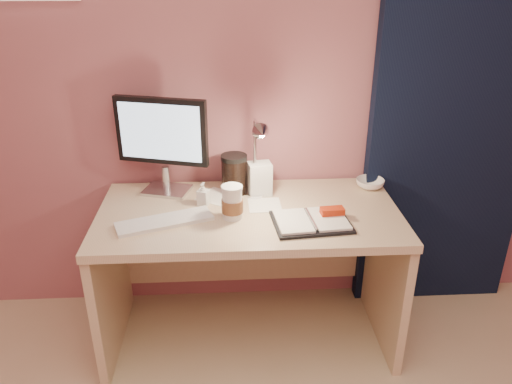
{
  "coord_description": "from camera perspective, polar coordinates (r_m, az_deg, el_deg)",
  "views": [
    {
      "loc": [
        -0.08,
        -0.68,
        1.79
      ],
      "look_at": [
        0.03,
        1.33,
        0.85
      ],
      "focal_mm": 35.0,
      "sensor_mm": 36.0,
      "label": 1
    }
  ],
  "objects": [
    {
      "name": "coffee_cup",
      "position": [
        2.23,
        -2.73,
        -1.26
      ],
      "size": [
        0.1,
        0.1,
        0.16
      ],
      "color": "silver",
      "rests_on": "desk"
    },
    {
      "name": "desk_lamp",
      "position": [
        2.27,
        -0.31,
        4.4
      ],
      "size": [
        0.11,
        0.26,
        0.42
      ],
      "rotation": [
        0.0,
        0.0,
        0.12
      ],
      "color": "silver",
      "rests_on": "desk"
    },
    {
      "name": "bowl",
      "position": [
        2.61,
        12.9,
        0.95
      ],
      "size": [
        0.15,
        0.15,
        0.04
      ],
      "primitive_type": "imported",
      "rotation": [
        0.0,
        0.0,
        0.08
      ],
      "color": "white",
      "rests_on": "desk"
    },
    {
      "name": "paper_c",
      "position": [
        2.46,
        -4.35,
        -0.54
      ],
      "size": [
        0.23,
        0.23,
        0.0
      ],
      "primitive_type": "cube",
      "rotation": [
        0.0,
        0.0,
        1.02
      ],
      "color": "white",
      "rests_on": "desk"
    },
    {
      "name": "dark_jar",
      "position": [
        2.47,
        -2.49,
        1.84
      ],
      "size": [
        0.12,
        0.12,
        0.18
      ],
      "primitive_type": "cylinder",
      "color": "black",
      "rests_on": "desk"
    },
    {
      "name": "planner",
      "position": [
        2.22,
        6.52,
        -3.24
      ],
      "size": [
        0.36,
        0.28,
        0.05
      ],
      "rotation": [
        0.0,
        0.0,
        0.1
      ],
      "color": "black",
      "rests_on": "desk"
    },
    {
      "name": "paper_a",
      "position": [
        2.37,
        1.0,
        -1.51
      ],
      "size": [
        0.16,
        0.16,
        0.0
      ],
      "primitive_type": "cube",
      "rotation": [
        0.0,
        0.0,
        0.03
      ],
      "color": "white",
      "rests_on": "desk"
    },
    {
      "name": "lotion_bottle",
      "position": [
        2.36,
        -6.04,
        -0.22
      ],
      "size": [
        0.07,
        0.07,
        0.11
      ],
      "primitive_type": "imported",
      "rotation": [
        0.0,
        0.0,
        -0.4
      ],
      "color": "silver",
      "rests_on": "desk"
    },
    {
      "name": "keyboard",
      "position": [
        2.25,
        -10.4,
        -3.32
      ],
      "size": [
        0.44,
        0.26,
        0.02
      ],
      "primitive_type": "cube",
      "rotation": [
        0.0,
        0.0,
        0.35
      ],
      "color": "silver",
      "rests_on": "desk"
    },
    {
      "name": "monitor",
      "position": [
        2.44,
        -10.61,
        6.18
      ],
      "size": [
        0.44,
        0.22,
        0.48
      ],
      "rotation": [
        0.0,
        0.0,
        -0.28
      ],
      "color": "silver",
      "rests_on": "desk"
    },
    {
      "name": "product_box",
      "position": [
        2.45,
        0.43,
        1.51
      ],
      "size": [
        0.12,
        0.1,
        0.16
      ],
      "primitive_type": "cube",
      "rotation": [
        0.0,
        0.0,
        0.15
      ],
      "color": "silver",
      "rests_on": "desk"
    },
    {
      "name": "desk",
      "position": [
        2.49,
        -0.85,
        -6.02
      ],
      "size": [
        1.4,
        0.7,
        0.73
      ],
      "color": "#CDB991",
      "rests_on": "ground"
    },
    {
      "name": "room",
      "position": [
        2.67,
        20.02,
        9.37
      ],
      "size": [
        3.5,
        3.5,
        3.5
      ],
      "color": "#C6B28E",
      "rests_on": "ground"
    }
  ]
}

